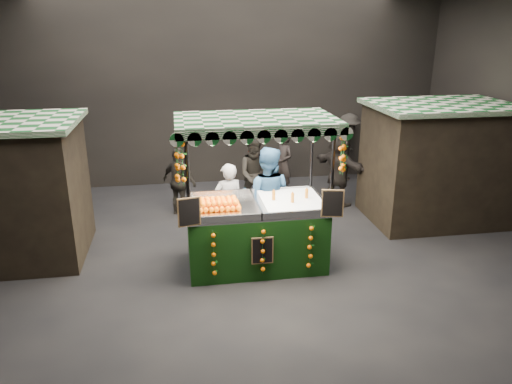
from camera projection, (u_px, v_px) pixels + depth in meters
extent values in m
plane|color=black|center=(248.00, 263.00, 9.00)|extent=(12.00, 12.00, 0.00)
cube|color=black|center=(220.00, 91.00, 12.84)|extent=(12.00, 0.10, 5.00)
cube|color=black|center=(349.00, 270.00, 3.52)|extent=(12.00, 0.10, 5.00)
cube|color=black|center=(1.00, 194.00, 8.84)|extent=(2.80, 2.00, 2.50)
cube|color=black|center=(436.00, 165.00, 10.66)|extent=(2.80, 2.00, 2.50)
cube|color=#104B1A|center=(443.00, 106.00, 10.24)|extent=(3.00, 2.20, 0.10)
cube|color=black|center=(256.00, 236.00, 8.78)|extent=(2.41, 1.31, 1.09)
cube|color=silver|center=(256.00, 207.00, 8.59)|extent=(2.41, 1.31, 0.04)
cylinder|color=black|center=(190.00, 214.00, 7.77)|extent=(0.05, 0.05, 2.63)
cylinder|color=black|center=(331.00, 205.00, 8.13)|extent=(0.05, 0.05, 2.63)
cylinder|color=black|center=(187.00, 189.00, 8.93)|extent=(0.05, 0.05, 2.63)
cylinder|color=black|center=(311.00, 182.00, 9.29)|extent=(0.05, 0.05, 2.63)
cube|color=#104B1A|center=(256.00, 120.00, 8.08)|extent=(2.68, 1.59, 0.09)
cube|color=silver|center=(292.00, 201.00, 8.67)|extent=(1.07, 1.18, 0.09)
cube|color=black|center=(189.00, 212.00, 7.69)|extent=(0.37, 0.10, 0.48)
cube|color=black|center=(333.00, 203.00, 8.05)|extent=(0.37, 0.10, 0.48)
cube|color=black|center=(262.00, 251.00, 8.11)|extent=(0.37, 0.03, 0.48)
imported|color=gray|center=(228.00, 204.00, 9.53)|extent=(0.67, 0.51, 1.66)
imported|color=navy|center=(267.00, 197.00, 9.43)|extent=(1.18, 1.05, 1.99)
imported|color=#2A2422|center=(54.00, 178.00, 11.10)|extent=(0.65, 0.44, 1.71)
imported|color=black|center=(256.00, 175.00, 11.18)|extent=(0.90, 0.72, 1.78)
imported|color=black|center=(179.00, 182.00, 11.02)|extent=(0.95, 0.90, 1.58)
imported|color=#2B2723|center=(348.00, 147.00, 13.52)|extent=(1.20, 1.39, 1.87)
imported|color=black|center=(59.00, 184.00, 10.78)|extent=(0.91, 0.72, 1.62)
imported|color=#292321|center=(339.00, 168.00, 11.65)|extent=(1.32, 1.74, 1.83)
imported|color=#282221|center=(284.00, 164.00, 12.40)|extent=(0.60, 0.70, 1.61)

